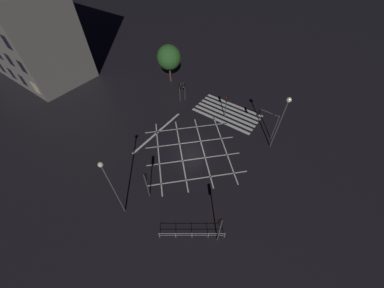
% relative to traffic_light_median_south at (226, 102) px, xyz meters
% --- Properties ---
extents(ground_plane, '(200.00, 200.00, 0.00)m').
position_rel_traffic_light_median_south_xyz_m(ground_plane, '(0.08, 8.22, -2.68)').
color(ground_plane, black).
extents(road_markings, '(14.46, 19.00, 0.01)m').
position_rel_traffic_light_median_south_xyz_m(road_markings, '(0.46, 2.26, -2.68)').
color(road_markings, silver).
rests_on(road_markings, ground_plane).
extents(traffic_light_median_south, '(0.36, 0.39, 3.75)m').
position_rel_traffic_light_median_south_xyz_m(traffic_light_median_south, '(0.00, 0.00, 0.00)').
color(traffic_light_median_south, '#424244').
rests_on(traffic_light_median_south, ground_plane).
extents(traffic_light_nw_main, '(0.39, 0.36, 4.48)m').
position_rel_traffic_light_median_south_xyz_m(traffic_light_nw_main, '(-8.10, 15.84, 0.50)').
color(traffic_light_nw_main, '#424244').
rests_on(traffic_light_nw_main, ground_plane).
extents(traffic_light_se_main, '(0.39, 0.36, 3.49)m').
position_rel_traffic_light_median_south_xyz_m(traffic_light_se_main, '(7.66, 0.63, -0.18)').
color(traffic_light_se_main, '#424244').
rests_on(traffic_light_se_main, ground_plane).
extents(traffic_light_se_cross, '(0.36, 0.39, 3.22)m').
position_rel_traffic_light_median_south_xyz_m(traffic_light_se_cross, '(7.28, 0.06, -0.38)').
color(traffic_light_se_cross, '#424244').
rests_on(traffic_light_se_cross, ground_plane).
extents(traffic_light_sw_main, '(2.77, 0.36, 4.03)m').
position_rel_traffic_light_median_south_xyz_m(traffic_light_sw_main, '(-5.97, 0.32, 0.29)').
color(traffic_light_sw_main, '#424244').
rests_on(traffic_light_sw_main, ground_plane).
extents(traffic_light_median_north, '(0.36, 0.39, 4.05)m').
position_rel_traffic_light_median_south_xyz_m(traffic_light_median_north, '(0.14, 16.01, 0.21)').
color(traffic_light_median_north, '#424244').
rests_on(traffic_light_median_north, ground_plane).
extents(street_lamp_east, '(0.43, 0.43, 8.20)m').
position_rel_traffic_light_median_south_xyz_m(street_lamp_east, '(1.03, 18.85, 2.61)').
color(street_lamp_east, '#424244').
rests_on(street_lamp_east, ground_plane).
extents(street_lamp_west, '(0.56, 0.56, 7.69)m').
position_rel_traffic_light_median_south_xyz_m(street_lamp_west, '(-7.84, 1.75, 3.03)').
color(street_lamp_west, '#424244').
rests_on(street_lamp_west, ground_plane).
extents(street_tree_near, '(4.00, 4.00, 6.38)m').
position_rel_traffic_light_median_south_xyz_m(street_tree_near, '(12.68, -3.04, 1.69)').
color(street_tree_near, '#473323').
rests_on(street_tree_near, ground_plane).
extents(pedestrian_railing, '(5.02, 3.55, 1.05)m').
position_rel_traffic_light_median_south_xyz_m(pedestrian_railing, '(-6.13, 17.03, -2.01)').
color(pedestrian_railing, '#B7B7BC').
rests_on(pedestrian_railing, ground_plane).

